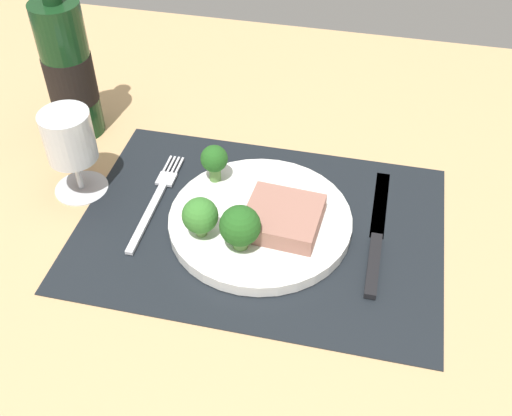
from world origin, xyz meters
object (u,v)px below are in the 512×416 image
Objects in this scene: fork at (156,200)px; wine_glass at (70,142)px; knife at (376,239)px; wine_bottle at (68,69)px; steak at (283,218)px; plate at (260,221)px.

wine_glass is (-10.94, 0.50, 7.46)cm from fork.
wine_bottle reaches higher than knife.
wine_bottle reaches higher than steak.
steak reaches higher than plate.
plate is 3.73cm from steak.
wine_glass is at bearing 176.91° from knife.
wine_bottle is (-45.89, 14.09, 10.03)cm from knife.
plate is 14.77cm from knife.
wine_bottle is at bearing 161.81° from knife.
wine_glass is at bearing -66.29° from wine_bottle.
wine_glass reaches higher than steak.
wine_bottle reaches higher than fork.
steak is 17.97cm from fork.
knife is 41.01cm from wine_glass.
steak is 0.40× the size of knife.
plate is 1.21× the size of fork.
wine_glass reaches higher than plate.
wine_glass is at bearing 179.92° from fork.
steak is (3.04, -0.78, 2.02)cm from plate.
plate is 2.55× the size of steak.
steak is at bearing -5.39° from wine_glass.
plate reaches higher than fork.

